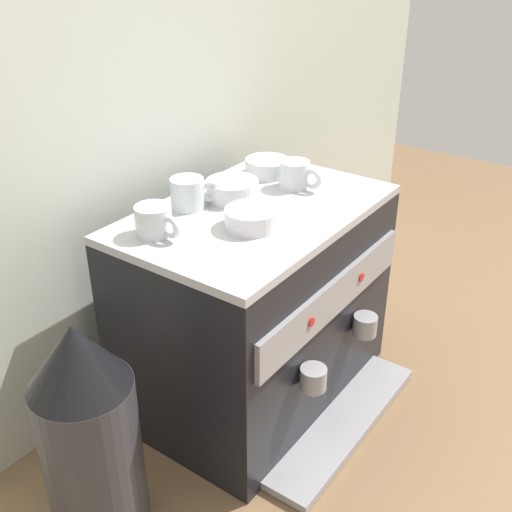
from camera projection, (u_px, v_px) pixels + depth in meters
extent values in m
plane|color=brown|center=(256.00, 386.00, 1.59)|extent=(4.00, 4.00, 0.00)
cube|color=silver|center=(155.00, 169.00, 1.49)|extent=(2.80, 0.03, 1.04)
cube|color=black|center=(256.00, 308.00, 1.47)|extent=(0.62, 0.40, 0.48)
cube|color=#B7B7BC|center=(256.00, 213.00, 1.35)|extent=(0.62, 0.40, 0.02)
cube|color=#939399|center=(335.00, 297.00, 1.32)|extent=(0.57, 0.01, 0.09)
cylinder|color=red|center=(311.00, 322.00, 1.24)|extent=(0.02, 0.01, 0.02)
cylinder|color=red|center=(361.00, 277.00, 1.39)|extent=(0.02, 0.01, 0.02)
cube|color=#939399|center=(343.00, 423.00, 1.45)|extent=(0.52, 0.12, 0.02)
cylinder|color=#939399|center=(313.00, 378.00, 1.28)|extent=(0.06, 0.06, 0.05)
cylinder|color=#939399|center=(365.00, 325.00, 1.45)|extent=(0.06, 0.06, 0.05)
cylinder|color=silver|center=(154.00, 220.00, 1.23)|extent=(0.07, 0.07, 0.06)
torus|color=silver|center=(170.00, 227.00, 1.20)|extent=(0.02, 0.05, 0.05)
cylinder|color=silver|center=(187.00, 193.00, 1.34)|extent=(0.07, 0.07, 0.07)
torus|color=silver|center=(209.00, 191.00, 1.35)|extent=(0.05, 0.04, 0.05)
cylinder|color=silver|center=(295.00, 175.00, 1.44)|extent=(0.07, 0.07, 0.06)
torus|color=silver|center=(312.00, 179.00, 1.42)|extent=(0.01, 0.05, 0.05)
cylinder|color=white|center=(251.00, 218.00, 1.26)|extent=(0.11, 0.11, 0.04)
cylinder|color=white|center=(251.00, 225.00, 1.27)|extent=(0.06, 0.06, 0.01)
cylinder|color=white|center=(267.00, 167.00, 1.52)|extent=(0.11, 0.11, 0.04)
cylinder|color=white|center=(267.00, 172.00, 1.53)|extent=(0.06, 0.06, 0.01)
cylinder|color=white|center=(232.00, 189.00, 1.39)|extent=(0.12, 0.12, 0.04)
cylinder|color=white|center=(232.00, 196.00, 1.40)|extent=(0.06, 0.06, 0.01)
cylinder|color=#333338|center=(95.00, 461.00, 1.14)|extent=(0.18, 0.18, 0.35)
cone|color=black|center=(77.00, 357.00, 1.02)|extent=(0.18, 0.18, 0.12)
cylinder|color=#B7B7BC|center=(334.00, 290.00, 1.85)|extent=(0.08, 0.08, 0.16)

